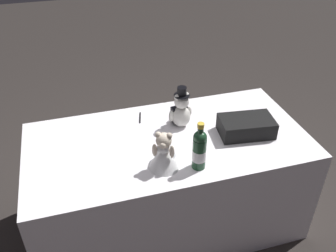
{
  "coord_description": "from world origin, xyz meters",
  "views": [
    {
      "loc": [
        -0.51,
        -1.74,
        2.06
      ],
      "look_at": [
        0.0,
        0.0,
        0.81
      ],
      "focal_mm": 39.32,
      "sensor_mm": 36.0,
      "label": 1
    }
  ],
  "objects_px": {
    "teddy_bear_groom": "(181,111)",
    "teddy_bear_bride": "(164,151)",
    "signing_pen": "(140,117)",
    "champagne_bottle": "(199,149)",
    "gift_case_black": "(246,126)"
  },
  "relations": [
    {
      "from": "teddy_bear_groom",
      "to": "teddy_bear_bride",
      "type": "distance_m",
      "value": 0.42
    },
    {
      "from": "teddy_bear_groom",
      "to": "signing_pen",
      "type": "distance_m",
      "value": 0.3
    },
    {
      "from": "signing_pen",
      "to": "champagne_bottle",
      "type": "bearing_deg",
      "value": -70.86
    },
    {
      "from": "teddy_bear_bride",
      "to": "signing_pen",
      "type": "relative_size",
      "value": 1.84
    },
    {
      "from": "teddy_bear_groom",
      "to": "champagne_bottle",
      "type": "bearing_deg",
      "value": -94.39
    },
    {
      "from": "champagne_bottle",
      "to": "gift_case_black",
      "type": "bearing_deg",
      "value": 28.85
    },
    {
      "from": "teddy_bear_groom",
      "to": "gift_case_black",
      "type": "height_order",
      "value": "teddy_bear_groom"
    },
    {
      "from": "gift_case_black",
      "to": "signing_pen",
      "type": "bearing_deg",
      "value": 148.69
    },
    {
      "from": "gift_case_black",
      "to": "teddy_bear_groom",
      "type": "bearing_deg",
      "value": 150.25
    },
    {
      "from": "teddy_bear_groom",
      "to": "signing_pen",
      "type": "height_order",
      "value": "teddy_bear_groom"
    },
    {
      "from": "teddy_bear_groom",
      "to": "gift_case_black",
      "type": "bearing_deg",
      "value": -29.75
    },
    {
      "from": "signing_pen",
      "to": "teddy_bear_bride",
      "type": "bearing_deg",
      "value": -87.47
    },
    {
      "from": "teddy_bear_bride",
      "to": "champagne_bottle",
      "type": "bearing_deg",
      "value": -20.13
    },
    {
      "from": "teddy_bear_groom",
      "to": "signing_pen",
      "type": "xyz_separation_m",
      "value": [
        -0.23,
        0.16,
        -0.1
      ]
    },
    {
      "from": "champagne_bottle",
      "to": "signing_pen",
      "type": "xyz_separation_m",
      "value": [
        -0.2,
        0.58,
        -0.12
      ]
    }
  ]
}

